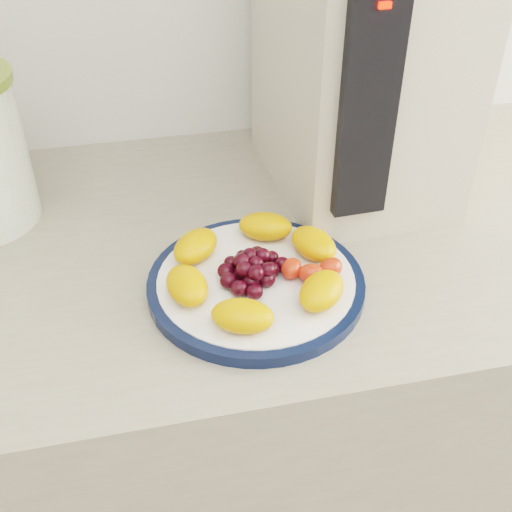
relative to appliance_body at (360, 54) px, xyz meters
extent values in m
cube|color=gray|center=(-0.29, -0.10, -0.64)|extent=(3.50, 0.60, 0.90)
cube|color=#7D6048|center=(-0.29, -0.10, -0.67)|extent=(3.48, 0.58, 0.84)
cylinder|color=#0B1733|center=(-0.19, -0.22, -0.19)|extent=(0.26, 0.26, 0.01)
cylinder|color=white|center=(-0.19, -0.22, -0.18)|extent=(0.24, 0.24, 0.02)
cube|color=#BCB49F|center=(0.00, 0.00, 0.00)|extent=(0.23, 0.32, 0.39)
cube|color=black|center=(-0.05, -0.16, 0.01)|extent=(0.07, 0.02, 0.29)
cube|color=#FF0C05|center=(-0.05, -0.17, 0.12)|extent=(0.01, 0.01, 0.01)
ellipsoid|color=orange|center=(-0.11, -0.19, -0.16)|extent=(0.07, 0.08, 0.03)
ellipsoid|color=orange|center=(-0.16, -0.14, -0.16)|extent=(0.08, 0.07, 0.03)
ellipsoid|color=orange|center=(-0.25, -0.17, -0.16)|extent=(0.08, 0.08, 0.03)
ellipsoid|color=orange|center=(-0.27, -0.24, -0.16)|extent=(0.06, 0.08, 0.03)
ellipsoid|color=orange|center=(-0.22, -0.30, -0.16)|extent=(0.08, 0.07, 0.03)
ellipsoid|color=orange|center=(-0.13, -0.28, -0.16)|extent=(0.08, 0.08, 0.03)
ellipsoid|color=black|center=(-0.19, -0.22, -0.17)|extent=(0.02, 0.02, 0.02)
ellipsoid|color=black|center=(-0.17, -0.22, -0.17)|extent=(0.02, 0.02, 0.02)
ellipsoid|color=black|center=(-0.18, -0.21, -0.17)|extent=(0.02, 0.02, 0.02)
ellipsoid|color=black|center=(-0.20, -0.21, -0.17)|extent=(0.02, 0.02, 0.02)
ellipsoid|color=black|center=(-0.21, -0.22, -0.17)|extent=(0.02, 0.02, 0.02)
ellipsoid|color=black|center=(-0.20, -0.24, -0.17)|extent=(0.02, 0.02, 0.02)
ellipsoid|color=black|center=(-0.18, -0.24, -0.17)|extent=(0.02, 0.02, 0.02)
ellipsoid|color=black|center=(-0.16, -0.21, -0.17)|extent=(0.02, 0.02, 0.02)
ellipsoid|color=black|center=(-0.17, -0.20, -0.17)|extent=(0.02, 0.02, 0.02)
ellipsoid|color=black|center=(-0.18, -0.19, -0.17)|extent=(0.02, 0.02, 0.02)
ellipsoid|color=black|center=(-0.20, -0.19, -0.17)|extent=(0.02, 0.02, 0.02)
ellipsoid|color=black|center=(-0.22, -0.20, -0.17)|extent=(0.02, 0.02, 0.02)
ellipsoid|color=black|center=(-0.23, -0.21, -0.17)|extent=(0.02, 0.02, 0.02)
ellipsoid|color=black|center=(-0.23, -0.23, -0.17)|extent=(0.02, 0.02, 0.02)
ellipsoid|color=black|center=(-0.22, -0.25, -0.17)|extent=(0.02, 0.02, 0.02)
ellipsoid|color=black|center=(-0.20, -0.26, -0.17)|extent=(0.02, 0.02, 0.02)
ellipsoid|color=black|center=(-0.19, -0.22, -0.15)|extent=(0.02, 0.02, 0.02)
ellipsoid|color=black|center=(-0.18, -0.21, -0.15)|extent=(0.02, 0.02, 0.02)
ellipsoid|color=black|center=(-0.20, -0.21, -0.15)|extent=(0.02, 0.02, 0.02)
ellipsoid|color=black|center=(-0.21, -0.22, -0.15)|extent=(0.02, 0.02, 0.02)
ellipsoid|color=black|center=(-0.21, -0.23, -0.15)|extent=(0.02, 0.02, 0.02)
ellipsoid|color=black|center=(-0.20, -0.24, -0.15)|extent=(0.02, 0.02, 0.02)
ellipsoid|color=black|center=(-0.18, -0.24, -0.15)|extent=(0.02, 0.02, 0.02)
ellipsoid|color=red|center=(-0.13, -0.24, -0.16)|extent=(0.03, 0.03, 0.02)
ellipsoid|color=red|center=(-0.10, -0.24, -0.16)|extent=(0.04, 0.03, 0.02)
ellipsoid|color=red|center=(-0.12, -0.26, -0.16)|extent=(0.04, 0.04, 0.02)
ellipsoid|color=red|center=(-0.15, -0.23, -0.16)|extent=(0.04, 0.04, 0.02)
camera|label=1|loc=(-0.32, -0.80, 0.31)|focal=45.00mm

